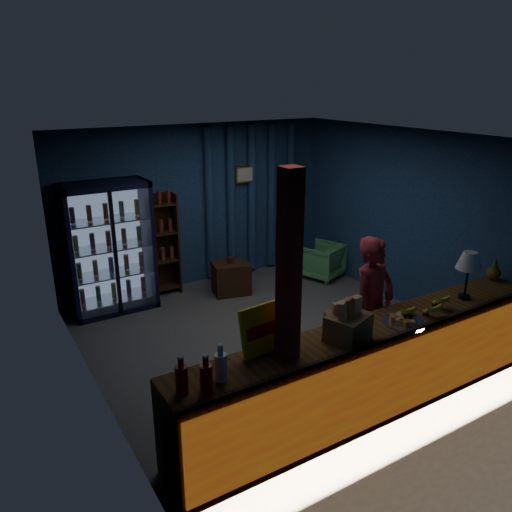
% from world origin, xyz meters
% --- Properties ---
extents(ground, '(4.60, 4.60, 0.00)m').
position_xyz_m(ground, '(0.00, 0.00, 0.00)').
color(ground, '#515154').
rests_on(ground, ground).
extents(room_walls, '(4.60, 4.60, 4.60)m').
position_xyz_m(room_walls, '(0.00, 0.00, 1.57)').
color(room_walls, navy).
rests_on(room_walls, ground).
extents(counter, '(4.40, 0.57, 0.99)m').
position_xyz_m(counter, '(0.00, -1.91, 0.48)').
color(counter, brown).
rests_on(counter, ground).
extents(support_post, '(0.16, 0.16, 2.60)m').
position_xyz_m(support_post, '(-1.05, -1.90, 1.30)').
color(support_post, maroon).
rests_on(support_post, ground).
extents(beverage_cooler, '(1.20, 0.62, 1.90)m').
position_xyz_m(beverage_cooler, '(-1.55, 1.92, 0.93)').
color(beverage_cooler, black).
rests_on(beverage_cooler, ground).
extents(bottle_shelf, '(0.50, 0.28, 1.60)m').
position_xyz_m(bottle_shelf, '(-0.70, 2.06, 0.79)').
color(bottle_shelf, '#3C2713').
rests_on(bottle_shelf, ground).
extents(curtain_folds, '(1.74, 0.14, 2.50)m').
position_xyz_m(curtain_folds, '(1.00, 2.14, 1.30)').
color(curtain_folds, navy).
rests_on(curtain_folds, room_walls).
extents(framed_picture, '(0.36, 0.04, 0.28)m').
position_xyz_m(framed_picture, '(0.85, 2.10, 1.75)').
color(framed_picture, gold).
rests_on(framed_picture, room_walls).
extents(shopkeeper, '(0.65, 0.48, 1.65)m').
position_xyz_m(shopkeeper, '(0.45, -1.40, 0.83)').
color(shopkeeper, maroon).
rests_on(shopkeeper, ground).
extents(green_chair, '(0.82, 0.83, 0.59)m').
position_xyz_m(green_chair, '(1.88, 1.28, 0.30)').
color(green_chair, '#5BB66A').
rests_on(green_chair, ground).
extents(side_table, '(0.64, 0.52, 0.61)m').
position_xyz_m(side_table, '(0.21, 1.46, 0.26)').
color(side_table, '#3C2713').
rests_on(side_table, ground).
extents(yellow_sign, '(0.56, 0.16, 0.44)m').
position_xyz_m(yellow_sign, '(-1.14, -1.73, 1.17)').
color(yellow_sign, '#FFF20D').
rests_on(yellow_sign, counter).
extents(soda_bottles, '(0.43, 0.18, 0.32)m').
position_xyz_m(soda_bottles, '(-1.89, -1.97, 1.08)').
color(soda_bottles, red).
rests_on(soda_bottles, counter).
extents(snack_box_left, '(0.46, 0.42, 0.40)m').
position_xyz_m(snack_box_left, '(-0.41, -1.95, 1.09)').
color(snack_box_left, olive).
rests_on(snack_box_left, counter).
extents(snack_box_centre, '(0.40, 0.37, 0.35)m').
position_xyz_m(snack_box_centre, '(-0.39, -1.88, 1.07)').
color(snack_box_centre, olive).
rests_on(snack_box_centre, counter).
extents(pastry_tray, '(0.43, 0.43, 0.07)m').
position_xyz_m(pastry_tray, '(0.29, -1.99, 0.97)').
color(pastry_tray, silver).
rests_on(pastry_tray, counter).
extents(banana_bunches, '(0.74, 0.29, 0.16)m').
position_xyz_m(banana_bunches, '(0.61, -1.96, 1.03)').
color(banana_bunches, yellow).
rests_on(banana_bunches, counter).
extents(table_lamp, '(0.28, 0.28, 0.54)m').
position_xyz_m(table_lamp, '(1.31, -1.92, 1.37)').
color(table_lamp, black).
rests_on(table_lamp, counter).
extents(pineapple, '(0.16, 0.16, 0.28)m').
position_xyz_m(pineapple, '(2.05, -1.75, 1.07)').
color(pineapple, olive).
rests_on(pineapple, counter).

